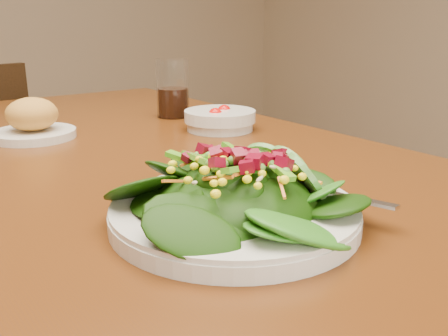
{
  "coord_description": "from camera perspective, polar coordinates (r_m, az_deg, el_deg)",
  "views": [
    {
      "loc": [
        -0.32,
        -0.81,
        0.98
      ],
      "look_at": [
        -0.0,
        -0.36,
        0.81
      ],
      "focal_mm": 40.0,
      "sensor_mm": 36.0,
      "label": 1
    }
  ],
  "objects": [
    {
      "name": "bread_plate",
      "position": [
        1.04,
        -21.02,
        4.95
      ],
      "size": [
        0.16,
        0.16,
        0.08
      ],
      "color": "silver",
      "rests_on": "dining_table"
    },
    {
      "name": "dining_table",
      "position": [
        0.93,
        -13.28,
        -4.29
      ],
      "size": [
        0.9,
        1.4,
        0.75
      ],
      "color": "#4C2409",
      "rests_on": "ground_plane"
    },
    {
      "name": "drinking_glass",
      "position": [
        1.19,
        -5.87,
        8.58
      ],
      "size": [
        0.08,
        0.08,
        0.13
      ],
      "color": "silver",
      "rests_on": "dining_table"
    },
    {
      "name": "tomato_bowl",
      "position": [
        1.04,
        -0.47,
        5.55
      ],
      "size": [
        0.15,
        0.15,
        0.05
      ],
      "color": "silver",
      "rests_on": "dining_table"
    },
    {
      "name": "salad_plate",
      "position": [
        0.57,
        2.0,
        -3.24
      ],
      "size": [
        0.29,
        0.28,
        0.08
      ],
      "rotation": [
        0.0,
        0.0,
        -0.25
      ],
      "color": "silver",
      "rests_on": "dining_table"
    }
  ]
}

